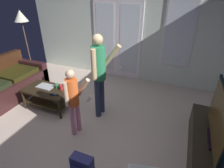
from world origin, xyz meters
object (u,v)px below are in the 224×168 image
(leather_couch, at_px, (1,87))
(tv_remote_black, at_px, (54,95))
(tv_stand, at_px, (207,150))
(person_adult, at_px, (99,70))
(cup_near_edge, at_px, (61,87))
(backpack, at_px, (82,164))
(floor_lamp, at_px, (21,20))
(person_child, at_px, (73,98))
(laptop_closed, at_px, (46,86))
(coffee_table, at_px, (48,94))
(flat_screen_tv, at_px, (218,118))
(cup_by_laptop, at_px, (57,86))

(leather_couch, bearing_deg, tv_remote_black, -0.94)
(leather_couch, xyz_separation_m, tv_stand, (4.21, -0.11, -0.09))
(leather_couch, distance_m, tv_remote_black, 1.51)
(person_adult, distance_m, cup_near_edge, 0.93)
(backpack, bearing_deg, leather_couch, 160.33)
(tv_stand, height_order, person_adult, person_adult)
(floor_lamp, distance_m, tv_remote_black, 2.49)
(person_child, bearing_deg, backpack, -52.81)
(tv_stand, relative_size, backpack, 5.66)
(tv_remote_black, bearing_deg, leather_couch, 175.74)
(floor_lamp, bearing_deg, tv_stand, -16.72)
(floor_lamp, height_order, laptop_closed, floor_lamp)
(coffee_table, distance_m, tv_remote_black, 0.35)
(flat_screen_tv, xyz_separation_m, cup_by_laptop, (-2.82, 0.33, -0.29))
(cup_near_edge, bearing_deg, coffee_table, -163.48)
(coffee_table, xyz_separation_m, person_child, (0.94, -0.43, 0.39))
(backpack, bearing_deg, flat_screen_tv, 27.94)
(coffee_table, xyz_separation_m, floor_lamp, (-1.55, 1.14, 1.21))
(leather_couch, xyz_separation_m, backpack, (2.63, -0.94, -0.17))
(cup_near_edge, height_order, cup_by_laptop, cup_near_edge)
(person_adult, bearing_deg, tv_remote_black, -156.28)
(flat_screen_tv, distance_m, cup_near_edge, 2.74)
(leather_couch, bearing_deg, coffee_table, 5.61)
(backpack, relative_size, laptop_closed, 0.87)
(coffee_table, distance_m, backpack, 1.78)
(coffee_table, height_order, cup_by_laptop, cup_by_laptop)
(floor_lamp, height_order, cup_near_edge, floor_lamp)
(leather_couch, height_order, backpack, leather_couch)
(laptop_closed, bearing_deg, person_adult, 8.47)
(person_adult, bearing_deg, coffee_table, -169.07)
(person_adult, xyz_separation_m, laptop_closed, (-1.18, -0.15, -0.50))
(tv_remote_black, bearing_deg, cup_near_edge, 85.30)
(flat_screen_tv, relative_size, laptop_closed, 3.42)
(tv_stand, relative_size, flat_screen_tv, 1.44)
(coffee_table, xyz_separation_m, person_adult, (1.09, 0.21, 0.63))
(flat_screen_tv, height_order, person_child, person_child)
(leather_couch, bearing_deg, person_child, -8.14)
(laptop_closed, height_order, tv_remote_black, tv_remote_black)
(person_adult, bearing_deg, leather_couch, -171.85)
(tv_stand, height_order, flat_screen_tv, flat_screen_tv)
(leather_couch, height_order, cup_near_edge, leather_couch)
(flat_screen_tv, height_order, tv_remote_black, flat_screen_tv)
(person_child, bearing_deg, tv_remote_black, 156.51)
(flat_screen_tv, bearing_deg, cup_by_laptop, 173.39)
(backpack, xyz_separation_m, cup_by_laptop, (-1.24, 1.16, 0.37))
(flat_screen_tv, distance_m, person_child, 2.07)
(person_child, distance_m, tv_remote_black, 0.76)
(person_child, distance_m, floor_lamp, 3.05)
(person_adult, xyz_separation_m, cup_near_edge, (-0.80, -0.12, -0.46))
(floor_lamp, bearing_deg, backpack, -36.55)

